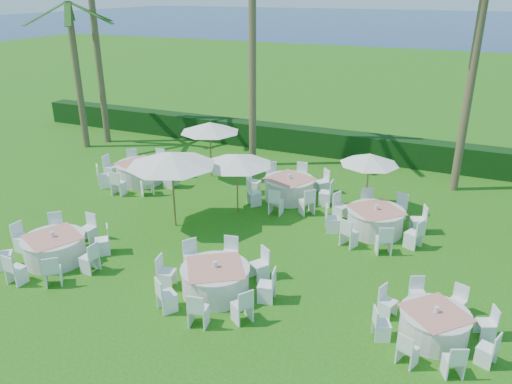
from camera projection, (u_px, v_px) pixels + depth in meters
ground at (210, 274)px, 14.33m from camera, size 120.00×120.00×0.00m
hedge at (328, 143)px, 24.26m from camera, size 34.00×1.00×1.20m
ocean at (451, 27)px, 100.69m from camera, size 260.00×260.00×0.00m
banquet_table_a at (55, 248)px, 14.88m from camera, size 3.19×3.19×0.96m
banquet_table_b at (215, 280)px, 13.27m from camera, size 3.24×3.24×0.97m
banquet_table_c at (434, 324)px, 11.59m from camera, size 2.77×2.77×0.87m
banquet_table_d at (140, 172)px, 20.88m from camera, size 3.40×3.40×1.02m
banquet_table_e at (289, 188)px, 19.22m from camera, size 3.38×3.38×1.02m
banquet_table_f at (375, 220)px, 16.62m from camera, size 3.22×3.22×1.00m
umbrella_a at (171, 159)px, 16.31m from camera, size 2.99×2.99×2.67m
umbrella_b at (237, 159)px, 17.45m from camera, size 2.54×2.54×2.24m
umbrella_c at (210, 127)px, 20.84m from camera, size 2.51×2.51×2.41m
umbrella_d at (370, 159)px, 17.53m from camera, size 2.10×2.10×2.23m
palm_a at (95, 33)px, 24.42m from camera, size 4.34×4.30×10.10m
palm_b at (252, 44)px, 21.05m from camera, size 4.26×4.36×9.85m
palm_d at (472, 71)px, 18.50m from camera, size 4.11×4.40×8.56m
palm_f at (76, 69)px, 24.19m from camera, size 4.38×4.22×7.03m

